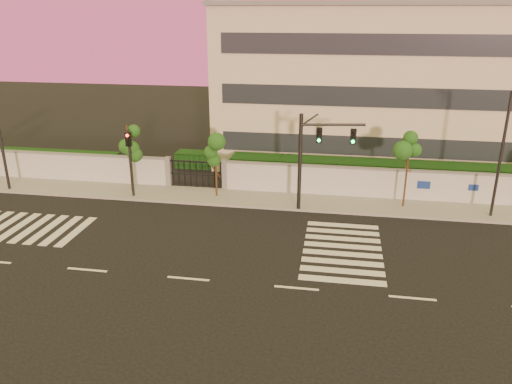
% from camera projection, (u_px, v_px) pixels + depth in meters
% --- Properties ---
extents(ground, '(120.00, 120.00, 0.00)m').
position_uv_depth(ground, '(188.00, 279.00, 22.99)').
color(ground, black).
rests_on(ground, ground).
extents(sidewalk, '(60.00, 3.00, 0.15)m').
position_uv_depth(sidewalk, '(235.00, 198.00, 32.69)').
color(sidewalk, gray).
rests_on(sidewalk, ground).
extents(perimeter_wall, '(60.00, 0.36, 2.20)m').
position_uv_depth(perimeter_wall, '(241.00, 176.00, 33.72)').
color(perimeter_wall, '#AFB1B6').
rests_on(perimeter_wall, ground).
extents(hedge_row, '(41.00, 4.25, 1.80)m').
position_uv_depth(hedge_row, '(262.00, 169.00, 36.18)').
color(hedge_row, black).
rests_on(hedge_row, ground).
extents(institutional_building, '(24.40, 12.40, 12.25)m').
position_uv_depth(institutional_building, '(373.00, 83.00, 39.84)').
color(institutional_building, beige).
rests_on(institutional_building, ground).
extents(road_markings, '(57.00, 7.62, 0.02)m').
position_uv_depth(road_markings, '(180.00, 241.00, 26.71)').
color(road_markings, silver).
rests_on(road_markings, ground).
extents(street_tree_c, '(1.54, 1.23, 4.64)m').
position_uv_depth(street_tree_c, '(129.00, 143.00, 32.72)').
color(street_tree_c, '#382314').
rests_on(street_tree_c, ground).
extents(street_tree_d, '(1.53, 1.22, 4.41)m').
position_uv_depth(street_tree_d, '(216.00, 150.00, 31.80)').
color(street_tree_d, '#382314').
rests_on(street_tree_d, ground).
extents(street_tree_e, '(1.47, 1.17, 4.78)m').
position_uv_depth(street_tree_e, '(409.00, 154.00, 29.97)').
color(street_tree_e, '#382314').
rests_on(street_tree_e, ground).
extents(traffic_signal_main, '(3.81, 0.74, 6.04)m').
position_uv_depth(traffic_signal_main, '(313.00, 152.00, 29.36)').
color(traffic_signal_main, black).
rests_on(traffic_signal_main, ground).
extents(traffic_signal_secondary, '(0.36, 0.34, 4.57)m').
position_uv_depth(traffic_signal_secondary, '(130.00, 155.00, 31.92)').
color(traffic_signal_secondary, black).
rests_on(traffic_signal_secondary, ground).
extents(streetlight_east, '(0.47, 1.90, 7.89)m').
position_uv_depth(streetlight_east, '(503.00, 149.00, 28.13)').
color(streetlight_east, black).
rests_on(streetlight_east, ground).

